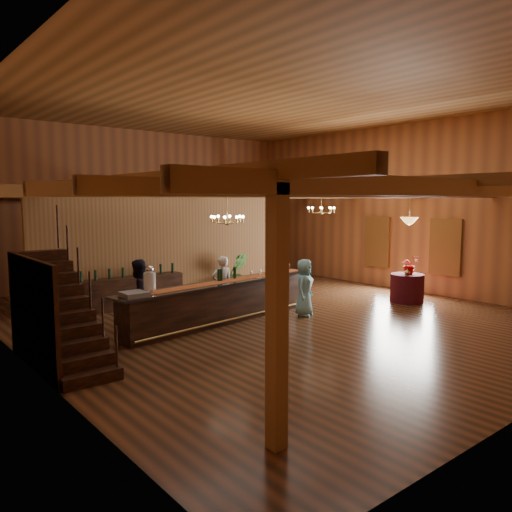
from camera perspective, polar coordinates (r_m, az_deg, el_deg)
floor at (r=13.23m, az=1.15°, el=-6.70°), size 14.00×14.00×0.00m
ceiling at (r=13.12m, az=1.21°, el=17.39°), size 14.00×14.00×0.00m
wall_back at (r=18.78m, az=-12.85°, el=5.49°), size 12.00×0.10×5.50m
wall_left at (r=10.10m, az=-25.84°, el=4.36°), size 0.10×14.00×5.50m
wall_right at (r=17.38m, az=16.51°, el=5.33°), size 0.10×14.00×5.50m
beam_grid at (r=13.28m, az=-0.24°, el=7.45°), size 11.90×13.90×0.39m
support_posts at (r=12.58m, az=2.64°, el=0.02°), size 9.20×10.20×3.20m
partition_wall at (r=15.52m, az=-8.65°, el=0.98°), size 9.00×0.18×3.10m
window_right_front at (r=16.55m, az=20.85°, el=0.97°), size 0.12×1.05×1.75m
window_right_back at (r=17.98m, az=13.67°, el=1.61°), size 0.12×1.05×1.75m
staircase at (r=9.74m, az=-21.15°, el=-5.88°), size 1.00×2.80×2.00m
backroom_boxes at (r=17.48m, az=-11.34°, el=-1.84°), size 4.10×0.60×1.10m
tasting_bar at (r=12.38m, az=-3.65°, el=-5.20°), size 6.09×1.54×1.02m
beverage_dispenser at (r=10.96m, az=-12.06°, el=-2.69°), size 0.26×0.26×0.60m
glass_rack_tray at (r=10.67m, az=-13.76°, el=-4.27°), size 0.50×0.50×0.10m
raffle_drum at (r=13.83m, az=3.22°, el=-1.15°), size 0.34×0.24×0.30m
bar_bottle_0 at (r=12.31m, az=-4.26°, el=-2.22°), size 0.07×0.07×0.30m
bar_bottle_1 at (r=12.36m, az=-4.00°, el=-2.18°), size 0.07×0.07×0.30m
bar_bottle_2 at (r=12.68m, az=-2.45°, el=-1.95°), size 0.07×0.07×0.30m
backbar_shelf at (r=14.37m, az=-14.19°, el=-4.06°), size 3.12×0.51×0.88m
round_table at (r=15.39m, az=16.87°, el=-3.52°), size 0.97×0.97×0.84m
chandelier_left at (r=12.06m, az=-3.30°, el=4.26°), size 0.80×0.80×0.81m
chandelier_right at (r=15.27m, az=7.46°, el=5.28°), size 0.80×0.80×0.65m
pendant_lamp at (r=15.18m, az=17.11°, el=3.87°), size 0.52×0.52×0.90m
bartender at (r=13.09m, az=-3.90°, el=-3.38°), size 0.64×0.50×1.55m
staff_second at (r=11.97m, az=-13.33°, el=-4.27°), size 0.97×0.88×1.63m
guest at (r=13.03m, az=5.53°, el=-3.59°), size 0.86×0.75×1.49m
floor_plant at (r=16.07m, az=-2.24°, el=-1.93°), size 0.90×0.81×1.34m
table_flowers at (r=15.32m, az=17.15°, el=-0.96°), size 0.62×0.59×0.55m
table_vase at (r=15.15m, az=16.91°, el=-1.54°), size 0.17×0.17×0.28m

